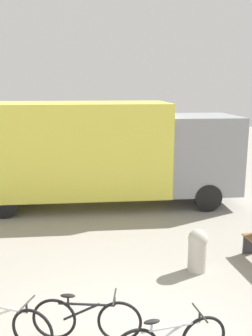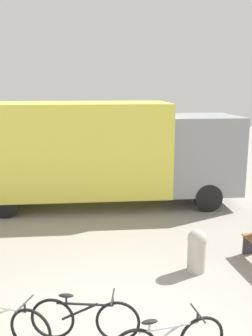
{
  "view_description": "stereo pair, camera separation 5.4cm",
  "coord_description": "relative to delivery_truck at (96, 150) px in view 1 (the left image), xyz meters",
  "views": [
    {
      "loc": [
        0.36,
        -4.49,
        3.65
      ],
      "look_at": [
        -0.2,
        4.58,
        1.65
      ],
      "focal_mm": 40.0,
      "sensor_mm": 36.0,
      "label": 1
    },
    {
      "loc": [
        0.41,
        -4.49,
        3.65
      ],
      "look_at": [
        -0.2,
        4.58,
        1.65
      ],
      "focal_mm": 40.0,
      "sensor_mm": 36.0,
      "label": 2
    }
  ],
  "objects": [
    {
      "name": "bollard_near_bench",
      "position": [
        2.61,
        -4.28,
        -1.24
      ],
      "size": [
        0.39,
        0.39,
        0.88
      ],
      "color": "#B2AD9E",
      "rests_on": "ground"
    },
    {
      "name": "bicycle_middle",
      "position": [
        0.75,
        -6.52,
        -1.37
      ],
      "size": [
        1.61,
        0.44,
        0.74
      ],
      "rotation": [
        0.0,
        0.0,
        -0.01
      ],
      "color": "black",
      "rests_on": "ground"
    },
    {
      "name": "delivery_truck",
      "position": [
        0.0,
        0.0,
        0.0
      ],
      "size": [
        8.73,
        3.7,
        3.16
      ],
      "rotation": [
        0.0,
        0.0,
        0.16
      ],
      "color": "#EAE04C",
      "rests_on": "ground"
    },
    {
      "name": "bicycle_near",
      "position": [
        -0.43,
        -6.67,
        -1.37
      ],
      "size": [
        1.57,
        0.52,
        0.74
      ],
      "rotation": [
        0.0,
        0.0,
        -0.24
      ],
      "color": "black",
      "rests_on": "ground"
    }
  ]
}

